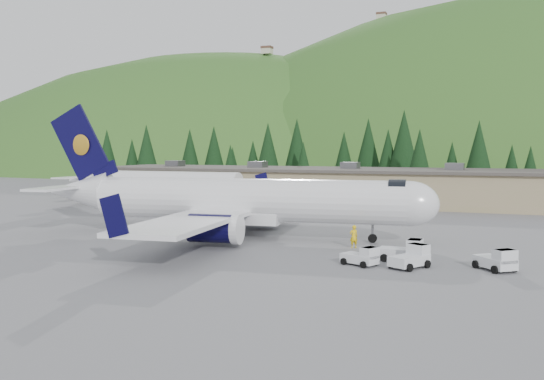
{
  "coord_description": "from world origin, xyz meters",
  "views": [
    {
      "loc": [
        22.16,
        -50.43,
        8.24
      ],
      "look_at": [
        0.0,
        6.0,
        4.0
      ],
      "focal_mm": 40.0,
      "sensor_mm": 36.0,
      "label": 1
    }
  ],
  "objects": [
    {
      "name": "ground",
      "position": [
        0.0,
        0.0,
        0.0
      ],
      "size": [
        600.0,
        600.0,
        0.0
      ],
      "primitive_type": "plane",
      "color": "#5B5B60"
    },
    {
      "name": "airliner",
      "position": [
        -1.1,
        -0.12,
        3.33
      ],
      "size": [
        37.7,
        35.45,
        12.5
      ],
      "rotation": [
        0.0,
        0.0,
        0.11
      ],
      "color": "white",
      "rests_on": "ground"
    },
    {
      "name": "second_airliner",
      "position": [
        -24.92,
        22.0,
        3.32
      ],
      "size": [
        27.5,
        11.0,
        10.05
      ],
      "color": "white",
      "rests_on": "ground"
    },
    {
      "name": "baggage_tug_a",
      "position": [
        15.21,
        -6.37,
        0.73
      ],
      "size": [
        3.11,
        1.92,
        1.64
      ],
      "rotation": [
        0.0,
        0.0,
        -0.02
      ],
      "color": "silver",
      "rests_on": "ground"
    },
    {
      "name": "baggage_tug_b",
      "position": [
        21.57,
        -7.64,
        0.7
      ],
      "size": [
        3.01,
        3.17,
        1.56
      ],
      "rotation": [
        0.0,
        0.0,
        -0.86
      ],
      "color": "silver",
      "rests_on": "ground"
    },
    {
      "name": "baggage_tug_c",
      "position": [
        16.06,
        -8.58,
        0.7
      ],
      "size": [
        2.77,
        3.28,
        1.57
      ],
      "rotation": [
        0.0,
        0.0,
        1.07
      ],
      "color": "silver",
      "rests_on": "ground"
    },
    {
      "name": "terminal_building",
      "position": [
        -5.01,
        38.0,
        2.62
      ],
      "size": [
        71.0,
        17.0,
        6.1
      ],
      "color": "#95895E",
      "rests_on": "ground"
    },
    {
      "name": "baggage_tug_d",
      "position": [
        12.73,
        -9.12,
        0.61
      ],
      "size": [
        2.88,
        2.32,
        1.37
      ],
      "rotation": [
        0.0,
        0.0,
        -0.42
      ],
      "color": "silver",
      "rests_on": "ground"
    },
    {
      "name": "ramp_worker",
      "position": [
        10.39,
        -2.08,
        0.95
      ],
      "size": [
        0.83,
        0.78,
        1.9
      ],
      "primitive_type": "imported",
      "rotation": [
        0.0,
        0.0,
        3.79
      ],
      "color": "yellow",
      "rests_on": "ground"
    },
    {
      "name": "tree_line",
      "position": [
        -5.88,
        60.75,
        7.05
      ],
      "size": [
        112.69,
        18.51,
        13.99
      ],
      "color": "black",
      "rests_on": "ground"
    }
  ]
}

